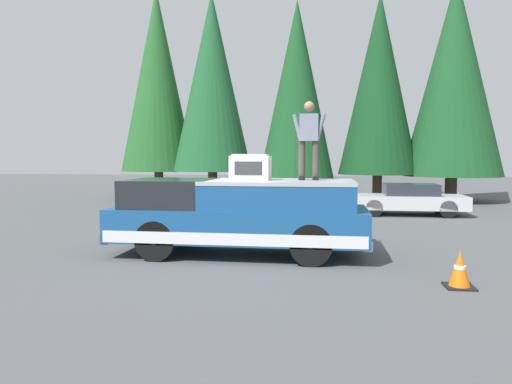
% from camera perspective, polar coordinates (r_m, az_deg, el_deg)
% --- Properties ---
extents(ground_plane, '(90.00, 90.00, 0.00)m').
position_cam_1_polar(ground_plane, '(10.59, -3.69, -7.48)').
color(ground_plane, '#4C4F51').
extents(pickup_truck, '(2.01, 5.54, 1.65)m').
position_cam_1_polar(pickup_truck, '(10.44, -1.99, -2.80)').
color(pickup_truck, navy).
rests_on(pickup_truck, ground).
extents(compressor_unit, '(0.65, 0.84, 0.56)m').
position_cam_1_polar(compressor_unit, '(10.30, -0.64, 2.99)').
color(compressor_unit, silver).
rests_on(compressor_unit, pickup_truck).
extents(person_on_truck_bed, '(0.29, 0.72, 1.69)m').
position_cam_1_polar(person_on_truck_bed, '(10.39, 6.35, 6.42)').
color(person_on_truck_bed, '#423D38').
rests_on(person_on_truck_bed, pickup_truck).
extents(parked_car_silver, '(1.64, 4.10, 1.16)m').
position_cam_1_polar(parked_car_silver, '(18.46, 17.76, -0.85)').
color(parked_car_silver, silver).
rests_on(parked_car_silver, ground).
extents(traffic_cone, '(0.47, 0.47, 0.62)m').
position_cam_1_polar(traffic_cone, '(8.60, 23.22, -8.61)').
color(traffic_cone, black).
rests_on(traffic_cone, ground).
extents(conifer_far_left, '(4.61, 4.61, 10.67)m').
position_cam_1_polar(conifer_far_left, '(25.06, 22.65, 12.62)').
color(conifer_far_left, '#4C3826').
rests_on(conifer_far_left, ground).
extents(conifer_left, '(3.81, 3.81, 10.03)m').
position_cam_1_polar(conifer_left, '(24.37, 14.52, 12.37)').
color(conifer_left, '#4C3826').
rests_on(conifer_left, ground).
extents(conifer_center_left, '(3.63, 3.63, 9.60)m').
position_cam_1_polar(conifer_center_left, '(23.37, 4.91, 11.98)').
color(conifer_center_left, '#4C3826').
rests_on(conifer_center_left, ground).
extents(conifer_center_right, '(3.88, 3.88, 10.20)m').
position_cam_1_polar(conifer_center_right, '(24.17, -5.29, 12.93)').
color(conifer_center_right, '#4C3826').
rests_on(conifer_center_right, ground).
extents(conifer_right, '(3.77, 3.77, 10.74)m').
position_cam_1_polar(conifer_right, '(25.72, -11.73, 12.90)').
color(conifer_right, '#4C3826').
rests_on(conifer_right, ground).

